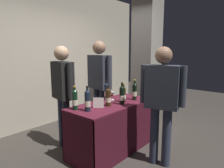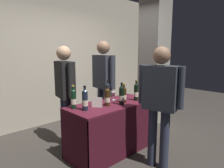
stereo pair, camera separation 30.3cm
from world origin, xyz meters
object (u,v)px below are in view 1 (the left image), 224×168
Objects in this scene: display_bottle_0 at (135,91)px; taster_foreground_right at (162,96)px; tasting_table at (112,119)px; vendor_presenter at (63,88)px; wine_glass_near_vendor at (112,94)px; featured_wine_bottle at (108,97)px; concrete_pillar at (147,46)px.

display_bottle_0 is 0.21× the size of taster_foreground_right.
tasting_table is 0.86× the size of vendor_presenter.
vendor_presenter reaches higher than wine_glass_near_vendor.
display_bottle_0 is at bearing 57.57° from vendor_presenter.
vendor_presenter reaches higher than featured_wine_bottle.
featured_wine_bottle is 0.36m from wine_glass_near_vendor.
taster_foreground_right is (0.14, -0.75, 0.45)m from tasting_table.
display_bottle_0 is 0.37m from wine_glass_near_vendor.
vendor_presenter is (-0.57, 0.54, 0.12)m from wine_glass_near_vendor.
display_bottle_0 is at bearing -37.51° from taster_foreground_right.
featured_wine_bottle is at bearing -148.81° from wine_glass_near_vendor.
featured_wine_bottle is 0.56m from display_bottle_0.
vendor_presenter reaches higher than display_bottle_0.
concrete_pillar reaches higher than featured_wine_bottle.
vendor_presenter is at bearing 135.70° from display_bottle_0.
tasting_table is at bearing -3.20° from taster_foreground_right.
concrete_pillar is at bearing 94.41° from vendor_presenter.
wine_glass_near_vendor is at bearing -169.89° from concrete_pillar.
wine_glass_near_vendor reaches higher than tasting_table.
vendor_presenter reaches higher than tasting_table.
tasting_table is (-1.65, -0.40, -1.14)m from concrete_pillar.
display_bottle_0 is at bearing -8.15° from featured_wine_bottle.
taster_foreground_right reaches higher than featured_wine_bottle.
featured_wine_bottle is 0.76m from taster_foreground_right.
featured_wine_bottle is at bearing 8.30° from taster_foreground_right.
display_bottle_0 is at bearing -156.76° from concrete_pillar.
concrete_pillar reaches higher than wine_glass_near_vendor.
concrete_pillar is 2.05× the size of taster_foreground_right.
wine_glass_near_vendor is (-1.49, -0.27, -0.80)m from concrete_pillar.
concrete_pillar reaches higher than tasting_table.
vendor_presenter is at bearing 121.31° from tasting_table.
wine_glass_near_vendor is 0.79m from vendor_presenter.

